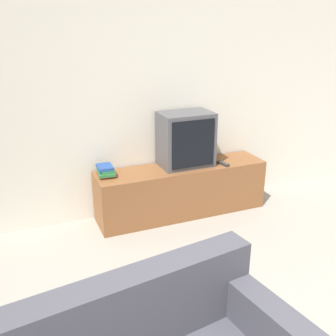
{
  "coord_description": "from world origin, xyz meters",
  "views": [
    {
      "loc": [
        -1.18,
        -0.69,
        1.94
      ],
      "look_at": [
        0.06,
        2.3,
        0.72
      ],
      "focal_mm": 42.0,
      "sensor_mm": 36.0,
      "label": 1
    }
  ],
  "objects_px": {
    "television": "(186,139)",
    "tv_stand": "(181,190)",
    "book_stack": "(106,171)",
    "remote_on_stand": "(223,164)"
  },
  "relations": [
    {
      "from": "television",
      "to": "tv_stand",
      "type": "bearing_deg",
      "value": -148.3
    },
    {
      "from": "tv_stand",
      "to": "book_stack",
      "type": "relative_size",
      "value": 7.91
    },
    {
      "from": "tv_stand",
      "to": "remote_on_stand",
      "type": "relative_size",
      "value": 10.87
    },
    {
      "from": "book_stack",
      "to": "tv_stand",
      "type": "bearing_deg",
      "value": -3.92
    },
    {
      "from": "book_stack",
      "to": "television",
      "type": "bearing_deg",
      "value": -1.26
    },
    {
      "from": "television",
      "to": "book_stack",
      "type": "height_order",
      "value": "television"
    },
    {
      "from": "book_stack",
      "to": "remote_on_stand",
      "type": "distance_m",
      "value": 1.22
    },
    {
      "from": "tv_stand",
      "to": "book_stack",
      "type": "xyz_separation_m",
      "value": [
        -0.78,
        0.05,
        0.31
      ]
    },
    {
      "from": "tv_stand",
      "to": "television",
      "type": "distance_m",
      "value": 0.55
    },
    {
      "from": "tv_stand",
      "to": "remote_on_stand",
      "type": "bearing_deg",
      "value": -14.3
    }
  ]
}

